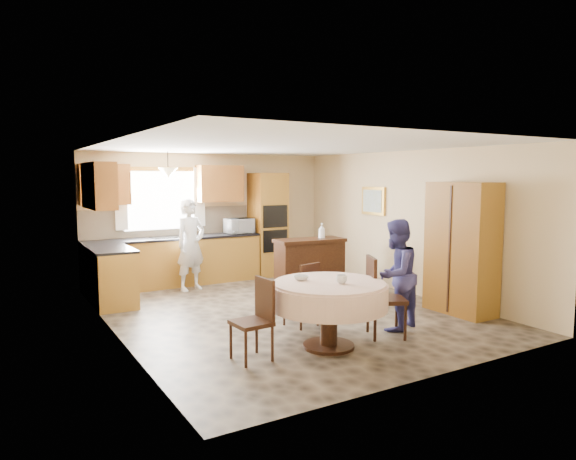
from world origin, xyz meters
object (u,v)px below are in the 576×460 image
at_px(chair_right, 380,293).
at_px(person_dining, 396,275).
at_px(person_sink, 191,245).
at_px(dining_table, 329,297).
at_px(cupboard, 462,248).
at_px(oven_tower, 268,224).
at_px(sideboard, 310,267).
at_px(chair_left, 257,315).
at_px(chair_back, 305,291).

distance_m(chair_right, person_dining, 0.45).
distance_m(person_sink, person_dining, 4.00).
bearing_deg(dining_table, cupboard, 6.25).
xyz_separation_m(oven_tower, sideboard, (-0.10, -1.73, -0.61)).
xyz_separation_m(chair_left, chair_right, (1.73, -0.08, 0.07)).
bearing_deg(chair_left, person_sink, 167.17).
bearing_deg(oven_tower, chair_right, -99.59).
bearing_deg(chair_back, cupboard, 153.35).
bearing_deg(chair_right, chair_back, 60.60).
height_order(cupboard, chair_left, cupboard).
relative_size(dining_table, chair_left, 1.53).
bearing_deg(sideboard, person_dining, -91.24).
bearing_deg(chair_back, person_sink, -92.48).
relative_size(chair_left, person_dining, 0.61).
distance_m(sideboard, chair_left, 3.49).
bearing_deg(person_sink, oven_tower, -1.77).
bearing_deg(cupboard, chair_right, -171.46).
relative_size(chair_right, person_sink, 0.63).
bearing_deg(dining_table, person_dining, 7.42).
relative_size(chair_right, person_dining, 0.70).
height_order(chair_back, chair_right, chair_right).
distance_m(dining_table, person_sink, 3.87).
xyz_separation_m(cupboard, chair_right, (-1.81, -0.27, -0.41)).
bearing_deg(person_sink, sideboard, -51.69).
relative_size(chair_back, person_sink, 0.54).
distance_m(oven_tower, dining_table, 4.68).
height_order(dining_table, chair_back, chair_back).
xyz_separation_m(oven_tower, chair_right, (-0.74, -4.38, -0.49)).
xyz_separation_m(chair_left, person_dining, (2.12, 0.06, 0.24)).
relative_size(dining_table, person_sink, 0.85).
height_order(cupboard, person_sink, cupboard).
bearing_deg(sideboard, chair_right, -99.12).
distance_m(dining_table, chair_left, 0.93).
height_order(cupboard, chair_back, cupboard).
distance_m(sideboard, person_sink, 2.18).
xyz_separation_m(cupboard, chair_left, (-3.54, -0.19, -0.48)).
bearing_deg(chair_right, oven_tower, 16.53).
relative_size(cupboard, person_sink, 1.19).
bearing_deg(person_dining, chair_left, -19.15).
xyz_separation_m(sideboard, person_sink, (-1.78, 1.19, 0.38)).
distance_m(oven_tower, chair_right, 4.47).
height_order(chair_left, chair_back, chair_left).
xyz_separation_m(sideboard, person_dining, (-0.26, -2.50, 0.30)).
height_order(sideboard, person_dining, person_dining).
xyz_separation_m(oven_tower, person_sink, (-1.88, -0.54, -0.23)).
relative_size(chair_left, person_sink, 0.55).
height_order(dining_table, person_dining, person_dining).
bearing_deg(dining_table, chair_left, 173.90).
xyz_separation_m(person_sink, person_dining, (1.53, -3.70, -0.08)).
bearing_deg(chair_left, sideboard, 133.30).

